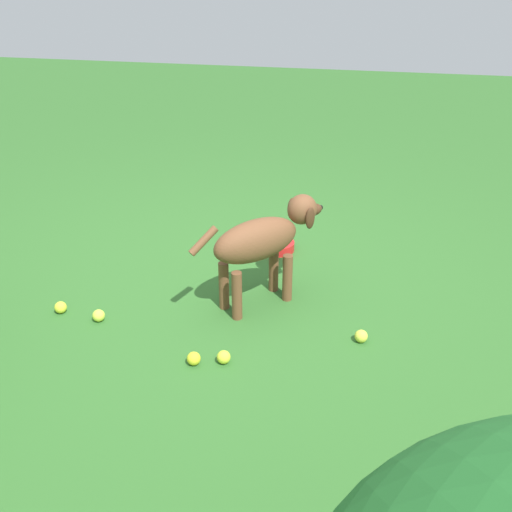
{
  "coord_description": "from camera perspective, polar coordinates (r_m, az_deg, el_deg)",
  "views": [
    {
      "loc": [
        -0.8,
        2.84,
        1.8
      ],
      "look_at": [
        -0.23,
        0.02,
        0.3
      ],
      "focal_mm": 42.57,
      "sensor_mm": 36.0,
      "label": 1
    }
  ],
  "objects": [
    {
      "name": "tennis_ball_4",
      "position": [
        2.94,
        -3.06,
        -9.47
      ],
      "size": [
        0.07,
        0.07,
        0.07
      ],
      "primitive_type": "sphere",
      "color": "#CDDC34",
      "rests_on": "ground"
    },
    {
      "name": "ground",
      "position": [
        3.46,
        -3.71,
        -3.88
      ],
      "size": [
        14.0,
        14.0,
        0.0
      ],
      "primitive_type": "plane",
      "color": "#2D6026"
    },
    {
      "name": "tennis_ball_0",
      "position": [
        3.34,
        -14.57,
        -5.44
      ],
      "size": [
        0.07,
        0.07,
        0.07
      ],
      "primitive_type": "sphere",
      "color": "#CEE441",
      "rests_on": "ground"
    },
    {
      "name": "tennis_ball_1",
      "position": [
        3.12,
        9.85,
        -7.43
      ],
      "size": [
        0.07,
        0.07,
        0.07
      ],
      "primitive_type": "sphere",
      "color": "#D1D940",
      "rests_on": "ground"
    },
    {
      "name": "dog",
      "position": [
        3.24,
        0.73,
        1.56
      ],
      "size": [
        0.63,
        0.65,
        0.58
      ],
      "rotation": [
        0.0,
        0.0,
        3.95
      ],
      "color": "brown",
      "rests_on": "ground"
    },
    {
      "name": "tennis_ball_2",
      "position": [
        3.47,
        -17.88,
        -4.62
      ],
      "size": [
        0.07,
        0.07,
        0.07
      ],
      "primitive_type": "sphere",
      "color": "#D4DF34",
      "rests_on": "ground"
    },
    {
      "name": "tennis_ball_3",
      "position": [
        2.94,
        -5.87,
        -9.56
      ],
      "size": [
        0.07,
        0.07,
        0.07
      ],
      "primitive_type": "sphere",
      "color": "yellow",
      "rests_on": "ground"
    },
    {
      "name": "water_bowl",
      "position": [
        3.96,
        2.03,
        0.96
      ],
      "size": [
        0.22,
        0.22,
        0.06
      ],
      "primitive_type": "cylinder",
      "color": "red",
      "rests_on": "ground"
    }
  ]
}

